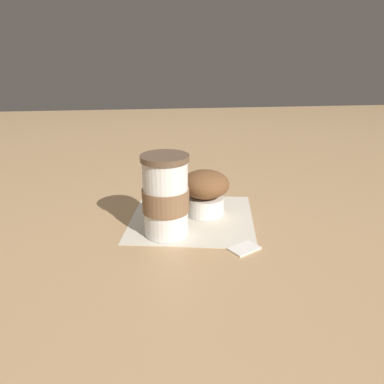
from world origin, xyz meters
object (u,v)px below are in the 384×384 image
at_px(coffee_cup, 166,196).
at_px(banana, 180,191).
at_px(muffin, 205,190).
at_px(sugar_packet, 244,248).

height_order(coffee_cup, banana, coffee_cup).
distance_m(muffin, sugar_packet, 0.17).
distance_m(coffee_cup, banana, 0.18).
bearing_deg(coffee_cup, banana, -13.57).
height_order(muffin, banana, muffin).
relative_size(coffee_cup, sugar_packet, 2.97).
distance_m(muffin, banana, 0.10).
bearing_deg(sugar_packet, muffin, 16.10).
bearing_deg(banana, muffin, -154.78).
height_order(banana, sugar_packet, banana).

